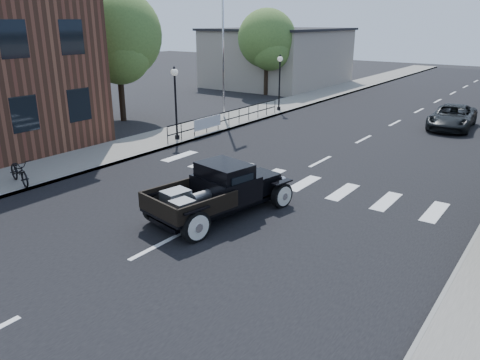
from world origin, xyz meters
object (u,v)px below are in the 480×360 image
Objects in this scene: second_car at (452,117)px; motorcycle at (19,171)px; flagpole at (223,19)px; hotrod_pickup at (219,190)px.

motorcycle is (-10.67, -19.97, -0.03)m from second_car.
hotrod_pickup is (9.26, -12.25, -5.10)m from flagpole.
flagpole reaches higher than second_car.
second_car is (3.01, 17.73, -0.20)m from hotrod_pickup.
hotrod_pickup reaches higher than second_car.
motorcycle is (1.60, -14.49, -5.34)m from flagpole.
flagpole is 14.44m from second_car.
flagpole reaches higher than motorcycle.
second_car is 2.62× the size of motorcycle.
motorcycle is at bearing -83.71° from flagpole.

